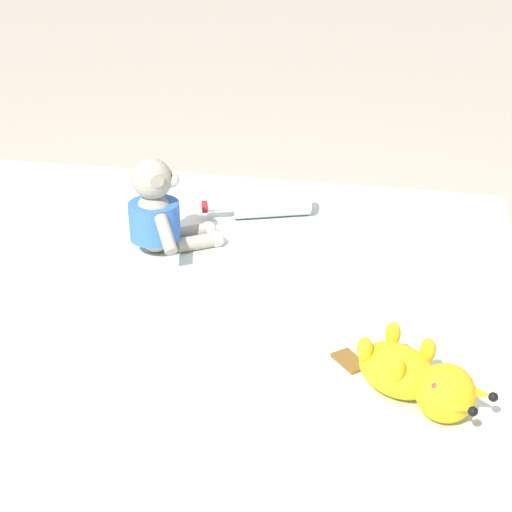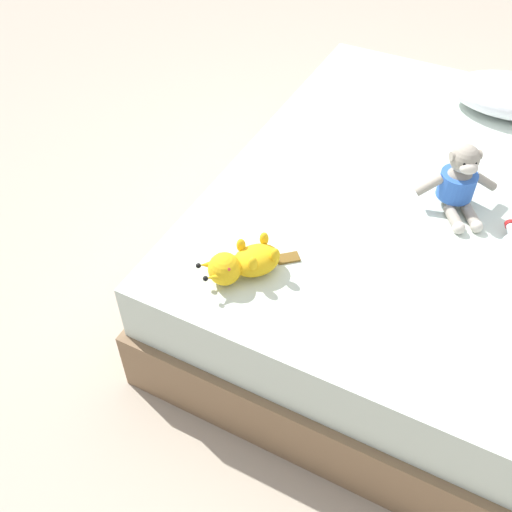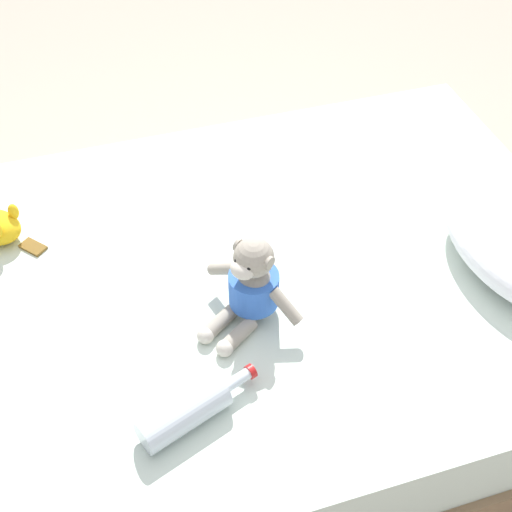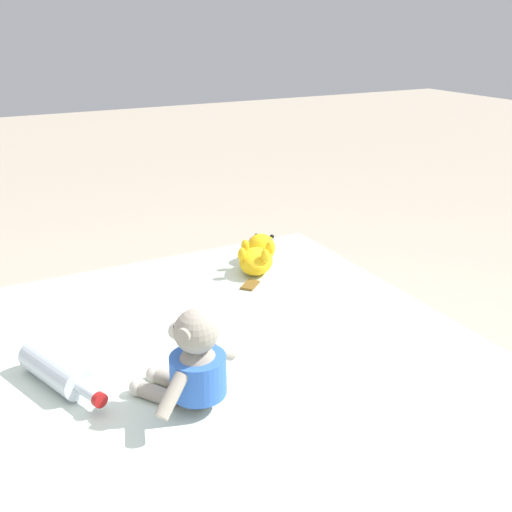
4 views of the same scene
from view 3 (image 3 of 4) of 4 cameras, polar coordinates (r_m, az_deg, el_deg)
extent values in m
plane|color=#B7A893|center=(2.21, 0.00, -9.62)|extent=(16.00, 16.00, 0.00)
cube|color=#846647|center=(2.10, 0.00, -7.62)|extent=(1.35, 1.87, 0.26)
cube|color=silver|center=(1.92, 0.00, -3.34)|extent=(1.31, 1.81, 0.22)
ellipsoid|color=#9E9384|center=(1.69, -0.18, -2.76)|extent=(0.15, 0.14, 0.15)
cylinder|color=blue|center=(1.68, -0.18, -2.64)|extent=(0.17, 0.17, 0.09)
sphere|color=#9E9384|center=(1.61, -0.19, -0.13)|extent=(0.10, 0.10, 0.10)
ellipsoid|color=beige|center=(1.59, -1.11, -1.13)|extent=(0.08, 0.07, 0.04)
sphere|color=black|center=(1.57, -0.56, -0.98)|extent=(0.01, 0.01, 0.01)
sphere|color=black|center=(1.59, -1.57, -0.39)|extent=(0.01, 0.01, 0.01)
cylinder|color=#9E9384|center=(1.58, 1.10, -0.57)|extent=(0.02, 0.03, 0.03)
cylinder|color=#9E9384|center=(1.62, -1.45, 0.90)|extent=(0.02, 0.03, 0.03)
cylinder|color=#9E9384|center=(1.64, 2.43, -4.09)|extent=(0.10, 0.08, 0.08)
cylinder|color=#9E9384|center=(1.72, -2.66, -1.04)|extent=(0.10, 0.08, 0.08)
cylinder|color=#9E9384|center=(1.67, -1.43, -6.43)|extent=(0.09, 0.10, 0.04)
cylinder|color=#9E9384|center=(1.70, -2.99, -5.43)|extent=(0.09, 0.10, 0.04)
sphere|color=beige|center=(1.65, -2.55, -7.50)|extent=(0.04, 0.04, 0.04)
sphere|color=beige|center=(1.67, -4.12, -6.46)|extent=(0.04, 0.04, 0.04)
ellipsoid|color=yellow|center=(1.99, -19.09, 3.43)|extent=(0.04, 0.04, 0.05)
cube|color=brown|center=(1.98, -17.65, 0.70)|extent=(0.08, 0.08, 0.01)
cylinder|color=silver|center=(1.53, -5.87, -12.63)|extent=(0.14, 0.22, 0.08)
cylinder|color=silver|center=(1.57, -1.66, -10.11)|extent=(0.05, 0.07, 0.03)
cylinder|color=red|center=(1.59, -0.43, -9.36)|extent=(0.04, 0.02, 0.03)
camera|label=1|loc=(2.73, -26.04, 31.28)|focal=54.03mm
camera|label=2|loc=(1.66, -76.48, 11.97)|focal=41.09mm
camera|label=4|loc=(1.60, 43.99, 13.23)|focal=41.55mm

